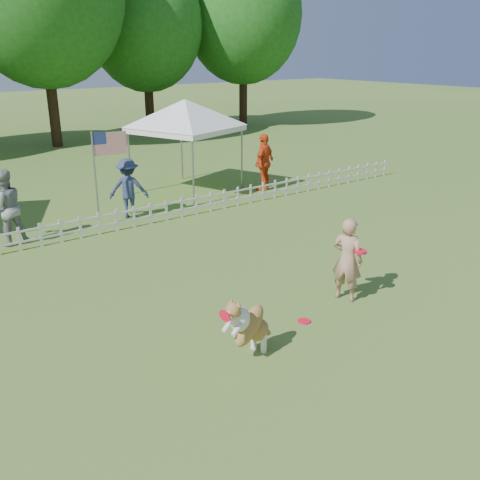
{
  "coord_description": "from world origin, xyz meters",
  "views": [
    {
      "loc": [
        -5.75,
        -5.73,
        4.57
      ],
      "look_at": [
        0.07,
        2.0,
        1.1
      ],
      "focal_mm": 40.0,
      "sensor_mm": 36.0,
      "label": 1
    }
  ],
  "objects_px": {
    "frisbee_on_turf": "(304,321)",
    "spectator_c": "(264,162)",
    "canopy_tent_right": "(186,147)",
    "flag_pole": "(96,180)",
    "spectator_a": "(5,208)",
    "handler": "(347,259)",
    "dog": "(250,325)",
    "spectator_b": "(128,188)"
  },
  "relations": [
    {
      "from": "frisbee_on_turf",
      "to": "canopy_tent_right",
      "type": "bearing_deg",
      "value": 70.5
    },
    {
      "from": "flag_pole",
      "to": "spectator_b",
      "type": "height_order",
      "value": "flag_pole"
    },
    {
      "from": "handler",
      "to": "spectator_c",
      "type": "relative_size",
      "value": 0.85
    },
    {
      "from": "canopy_tent_right",
      "to": "spectator_a",
      "type": "xyz_separation_m",
      "value": [
        -6.29,
        -1.84,
        -0.55
      ]
    },
    {
      "from": "dog",
      "to": "spectator_c",
      "type": "height_order",
      "value": "spectator_c"
    },
    {
      "from": "spectator_b",
      "to": "spectator_c",
      "type": "bearing_deg",
      "value": -148.18
    },
    {
      "from": "handler",
      "to": "flag_pole",
      "type": "bearing_deg",
      "value": -3.67
    },
    {
      "from": "canopy_tent_right",
      "to": "spectator_b",
      "type": "bearing_deg",
      "value": -171.15
    },
    {
      "from": "spectator_a",
      "to": "handler",
      "type": "bearing_deg",
      "value": 117.19
    },
    {
      "from": "spectator_a",
      "to": "spectator_c",
      "type": "distance_m",
      "value": 8.49
    },
    {
      "from": "handler",
      "to": "dog",
      "type": "height_order",
      "value": "handler"
    },
    {
      "from": "canopy_tent_right",
      "to": "flag_pole",
      "type": "bearing_deg",
      "value": -174.52
    },
    {
      "from": "spectator_a",
      "to": "spectator_b",
      "type": "distance_m",
      "value": 3.41
    },
    {
      "from": "spectator_a",
      "to": "spectator_c",
      "type": "xyz_separation_m",
      "value": [
        8.47,
        0.42,
        0.02
      ]
    },
    {
      "from": "canopy_tent_right",
      "to": "spectator_a",
      "type": "relative_size",
      "value": 1.59
    },
    {
      "from": "flag_pole",
      "to": "spectator_b",
      "type": "xyz_separation_m",
      "value": [
        1.05,
        0.27,
        -0.44
      ]
    },
    {
      "from": "spectator_b",
      "to": "canopy_tent_right",
      "type": "bearing_deg",
      "value": -121.51
    },
    {
      "from": "flag_pole",
      "to": "spectator_b",
      "type": "bearing_deg",
      "value": 20.46
    },
    {
      "from": "flag_pole",
      "to": "spectator_a",
      "type": "distance_m",
      "value": 2.37
    },
    {
      "from": "canopy_tent_right",
      "to": "spectator_a",
      "type": "distance_m",
      "value": 6.58
    },
    {
      "from": "dog",
      "to": "flag_pole",
      "type": "distance_m",
      "value": 7.73
    },
    {
      "from": "canopy_tent_right",
      "to": "spectator_b",
      "type": "relative_size",
      "value": 1.76
    },
    {
      "from": "frisbee_on_turf",
      "to": "spectator_c",
      "type": "relative_size",
      "value": 0.12
    },
    {
      "from": "dog",
      "to": "spectator_b",
      "type": "bearing_deg",
      "value": 62.25
    },
    {
      "from": "dog",
      "to": "canopy_tent_right",
      "type": "distance_m",
      "value": 10.62
    },
    {
      "from": "spectator_a",
      "to": "spectator_b",
      "type": "bearing_deg",
      "value": -179.08
    },
    {
      "from": "flag_pole",
      "to": "spectator_c",
      "type": "height_order",
      "value": "flag_pole"
    },
    {
      "from": "spectator_a",
      "to": "spectator_b",
      "type": "height_order",
      "value": "spectator_a"
    },
    {
      "from": "dog",
      "to": "spectator_a",
      "type": "xyz_separation_m",
      "value": [
        -1.58,
        7.63,
        0.39
      ]
    },
    {
      "from": "handler",
      "to": "spectator_b",
      "type": "xyz_separation_m",
      "value": [
        -0.92,
        7.41,
        0.03
      ]
    },
    {
      "from": "flag_pole",
      "to": "spectator_a",
      "type": "height_order",
      "value": "flag_pole"
    },
    {
      "from": "dog",
      "to": "frisbee_on_turf",
      "type": "distance_m",
      "value": 1.59
    },
    {
      "from": "spectator_c",
      "to": "flag_pole",
      "type": "bearing_deg",
      "value": -19.04
    },
    {
      "from": "handler",
      "to": "spectator_a",
      "type": "relative_size",
      "value": 0.87
    },
    {
      "from": "spectator_c",
      "to": "canopy_tent_right",
      "type": "bearing_deg",
      "value": -55.77
    },
    {
      "from": "frisbee_on_turf",
      "to": "spectator_c",
      "type": "distance_m",
      "value": 9.5
    },
    {
      "from": "dog",
      "to": "spectator_c",
      "type": "relative_size",
      "value": 0.58
    },
    {
      "from": "handler",
      "to": "flag_pole",
      "type": "distance_m",
      "value": 7.42
    },
    {
      "from": "flag_pole",
      "to": "spectator_c",
      "type": "xyz_separation_m",
      "value": [
        6.13,
        0.4,
        -0.33
      ]
    },
    {
      "from": "handler",
      "to": "spectator_a",
      "type": "bearing_deg",
      "value": 12.16
    },
    {
      "from": "frisbee_on_turf",
      "to": "spectator_c",
      "type": "xyz_separation_m",
      "value": [
        5.43,
        7.74,
        0.95
      ]
    },
    {
      "from": "canopy_tent_right",
      "to": "flag_pole",
      "type": "relative_size",
      "value": 1.16
    }
  ]
}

